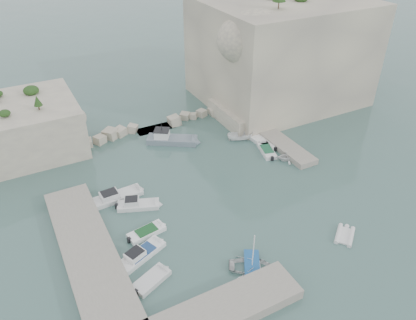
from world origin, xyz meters
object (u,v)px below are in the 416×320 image
motorboat_c (147,234)px  inflatable_dinghy (344,236)px  tender_east_c (263,143)px  work_boat (172,142)px  rowboat (252,269)px  motorboat_b (139,207)px  tender_east_d (240,140)px  motorboat_a (118,198)px  tender_east_b (267,152)px  tender_east_a (286,160)px  motorboat_d (142,256)px  motorboat_e (152,282)px

motorboat_c → inflatable_dinghy: 21.48m
tender_east_c → work_boat: size_ratio=0.69×
rowboat → work_boat: bearing=24.4°
motorboat_b → motorboat_c: (-0.77, -4.78, 0.00)m
tender_east_c → tender_east_d: bearing=36.8°
work_boat → motorboat_b: bearing=-96.0°
motorboat_a → tender_east_b: 22.15m
tender_east_a → tender_east_c: tender_east_a is taller
motorboat_a → motorboat_d: bearing=-97.1°
motorboat_d → work_boat: (11.94, 19.49, 0.00)m
motorboat_a → motorboat_c: 7.58m
motorboat_b → tender_east_c: motorboat_b is taller
motorboat_b → motorboat_c: bearing=-77.8°
motorboat_e → tender_east_a: (24.35, 11.14, 0.00)m
inflatable_dinghy → work_boat: bearing=69.6°
motorboat_d → inflatable_dinghy: (20.43, -7.53, 0.00)m
tender_east_b → motorboat_a: bearing=105.9°
tender_east_c → tender_east_d: 3.45m
motorboat_e → inflatable_dinghy: bearing=-33.6°
rowboat → tender_east_d: 25.14m
tender_east_a → tender_east_d: size_ratio=0.71×
tender_east_c → inflatable_dinghy: bearing=162.2°
tender_east_b → tender_east_d: 4.96m
motorboat_d → rowboat: (9.07, -6.64, 0.00)m
tender_east_b → inflatable_dinghy: bearing=-172.3°
tender_east_a → tender_east_b: size_ratio=0.59×
motorboat_c → tender_east_d: 23.29m
motorboat_c → work_boat: work_boat is taller
motorboat_e → inflatable_dinghy: 21.11m
inflatable_dinghy → tender_east_a: size_ratio=1.21×
rowboat → tender_east_b: bearing=-7.8°
rowboat → work_boat: size_ratio=0.56×
tender_east_b → tender_east_d: size_ratio=1.20×
work_boat → tender_east_a: bearing=-11.6°
motorboat_a → inflatable_dinghy: bearing=-45.5°
motorboat_d → tender_east_d: (21.28, 15.34, 0.00)m
tender_east_c → rowboat: bearing=134.5°
rowboat → motorboat_c: bearing=68.8°
motorboat_e → tender_east_c: same height
work_boat → motorboat_a: bearing=-108.2°
motorboat_a → motorboat_e: motorboat_a is taller
inflatable_dinghy → tender_east_c: size_ratio=0.61×
motorboat_d → inflatable_dinghy: 21.78m
motorboat_a → tender_east_d: tender_east_d is taller
motorboat_d → tender_east_c: 27.02m
motorboat_a → tender_east_b: bearing=-2.6°
tender_east_a → motorboat_b: bearing=109.2°
motorboat_e → tender_east_d: tender_east_d is taller
work_boat → inflatable_dinghy: bearing=-39.7°
tender_east_a → tender_east_b: 3.24m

